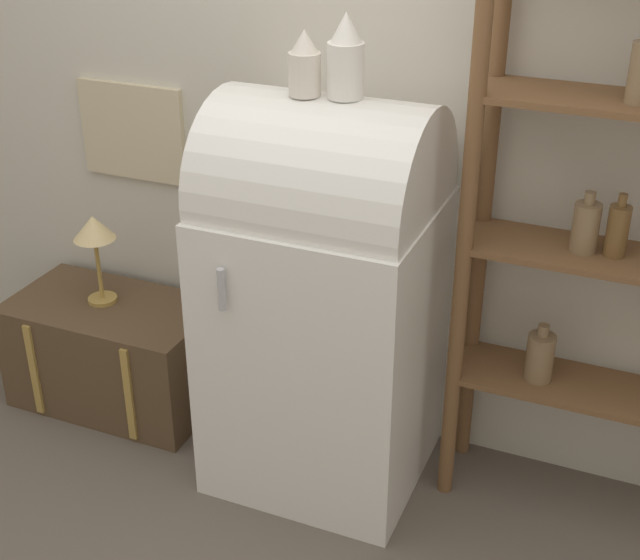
% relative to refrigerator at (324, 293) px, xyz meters
% --- Properties ---
extents(ground_plane, '(12.00, 12.00, 0.00)m').
position_rel_refrigerator_xyz_m(ground_plane, '(0.00, -0.24, -0.70)').
color(ground_plane, '#60564C').
extents(wall_back, '(7.00, 0.09, 2.70)m').
position_rel_refrigerator_xyz_m(wall_back, '(-0.01, 0.34, 0.65)').
color(wall_back, beige).
rests_on(wall_back, ground_plane).
extents(refrigerator, '(0.69, 0.66, 1.35)m').
position_rel_refrigerator_xyz_m(refrigerator, '(0.00, 0.00, 0.00)').
color(refrigerator, white).
rests_on(refrigerator, ground_plane).
extents(suitcase_trunk, '(0.77, 0.45, 0.43)m').
position_rel_refrigerator_xyz_m(suitcase_trunk, '(-0.91, 0.06, -0.48)').
color(suitcase_trunk, brown).
rests_on(suitcase_trunk, ground_plane).
extents(shelf_unit, '(0.79, 0.28, 1.86)m').
position_rel_refrigerator_xyz_m(shelf_unit, '(0.81, 0.15, 0.34)').
color(shelf_unit, brown).
rests_on(shelf_unit, ground_plane).
extents(vase_left, '(0.09, 0.09, 0.19)m').
position_rel_refrigerator_xyz_m(vase_left, '(-0.06, -0.01, 0.74)').
color(vase_left, silver).
rests_on(vase_left, refrigerator).
extents(vase_center, '(0.11, 0.11, 0.24)m').
position_rel_refrigerator_xyz_m(vase_center, '(0.06, 0.01, 0.76)').
color(vase_center, white).
rests_on(vase_center, refrigerator).
extents(desk_lamp, '(0.16, 0.16, 0.35)m').
position_rel_refrigerator_xyz_m(desk_lamp, '(-0.94, 0.07, 0.01)').
color(desk_lamp, '#AD8942').
rests_on(desk_lamp, suitcase_trunk).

